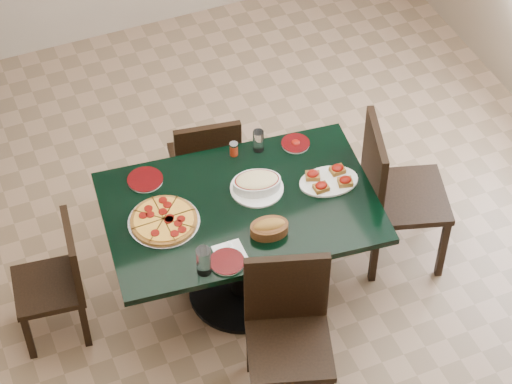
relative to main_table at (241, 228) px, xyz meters
name	(u,v)px	position (x,y,z in m)	size (l,w,h in m)	color
floor	(239,293)	(-0.02, -0.01, -0.57)	(5.50, 5.50, 0.00)	#8A6A4F
main_table	(241,228)	(0.00, 0.00, 0.00)	(1.57, 1.10, 0.75)	black
chair_far	(206,162)	(0.04, 0.66, -0.10)	(0.45, 0.45, 0.84)	black
chair_near	(288,326)	(-0.02, -0.68, -0.05)	(0.55, 0.55, 0.93)	black
chair_right	(392,188)	(0.92, -0.05, 0.00)	(0.58, 0.58, 1.00)	black
chair_left	(59,277)	(-1.01, 0.15, -0.13)	(0.42, 0.42, 0.80)	black
pepperoni_pizza	(164,221)	(-0.42, 0.04, 0.20)	(0.39, 0.39, 0.04)	silver
lasagna_casserole	(257,183)	(0.13, 0.08, 0.23)	(0.30, 0.30, 0.09)	white
bread_basket	(269,228)	(0.07, -0.24, 0.22)	(0.22, 0.17, 0.09)	brown
bruschetta_platter	(329,179)	(0.52, -0.03, 0.21)	(0.36, 0.27, 0.05)	white
side_plate_near	(227,262)	(-0.22, -0.35, 0.19)	(0.18, 0.18, 0.02)	white
side_plate_far_r	(296,143)	(0.47, 0.32, 0.19)	(0.16, 0.16, 0.03)	white
side_plate_far_l	(145,180)	(-0.42, 0.38, 0.19)	(0.20, 0.20, 0.02)	white
napkin_setting	(230,253)	(-0.18, -0.30, 0.18)	(0.16, 0.16, 0.01)	white
water_glass_a	(258,141)	(0.26, 0.37, 0.25)	(0.06, 0.06, 0.14)	silver
water_glass_b	(204,261)	(-0.34, -0.36, 0.26)	(0.08, 0.08, 0.16)	silver
pepper_shaker	(234,149)	(0.11, 0.38, 0.23)	(0.05, 0.05, 0.08)	#A92812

